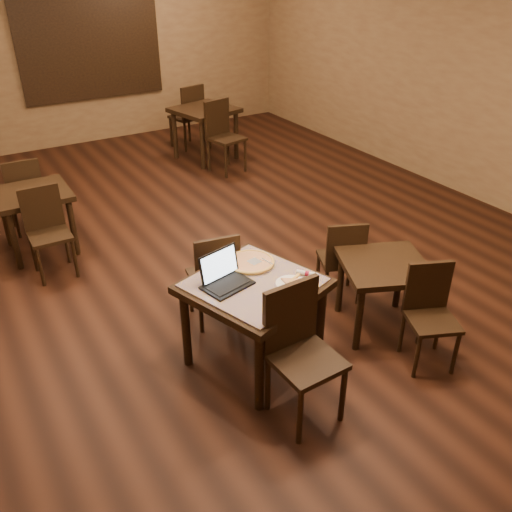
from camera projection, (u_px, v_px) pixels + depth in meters
ground at (205, 271)px, 5.71m from camera, size 10.00×10.00×0.00m
wall_back at (60, 53)px, 8.67m from camera, size 8.00×0.02×3.00m
wall_right at (485, 82)px, 6.78m from camera, size 0.02×10.00×3.00m
mural at (91, 47)px, 8.84m from camera, size 2.34×0.05×1.64m
tiled_table at (254, 293)px, 4.16m from camera, size 1.16×1.16×0.76m
chair_main_near at (299, 345)px, 3.75m from camera, size 0.46×0.46×1.02m
chair_main_far at (215, 274)px, 4.68m from camera, size 0.46×0.46×0.91m
laptop at (223, 276)px, 4.06m from camera, size 0.40×0.35×0.24m
plate at (291, 284)px, 4.07m from camera, size 0.23×0.23×0.01m
pizza_slice at (291, 282)px, 4.06m from camera, size 0.24×0.24×0.02m
pizza_pan at (251, 263)px, 4.34m from camera, size 0.40×0.40×0.01m
pizza_whole at (251, 262)px, 4.33m from camera, size 0.38×0.38×0.03m
spatula at (254, 261)px, 4.32m from camera, size 0.14×0.24×0.01m
napkin_roll at (307, 274)px, 4.17m from camera, size 0.13×0.15×0.04m
other_table_a at (205, 117)px, 8.45m from camera, size 1.03×1.03×0.81m
other_table_a_chair_near at (222, 132)px, 8.03m from camera, size 0.54×0.54×1.04m
other_table_a_chair_far at (189, 113)px, 8.95m from camera, size 0.54×0.54×1.04m
other_table_b at (34, 202)px, 5.83m from camera, size 0.77×0.77×0.71m
other_table_b_chair_near at (47, 226)px, 5.47m from camera, size 0.40×0.40×0.91m
other_table_b_chair_far at (25, 191)px, 6.26m from camera, size 0.40×0.40×0.91m
other_table_c at (383, 274)px, 4.61m from camera, size 0.93×0.93×0.66m
other_table_c_chair_near at (430, 309)px, 4.29m from camera, size 0.49×0.49×0.85m
other_table_c_chair_far at (342, 257)px, 5.01m from camera, size 0.49×0.49×0.85m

